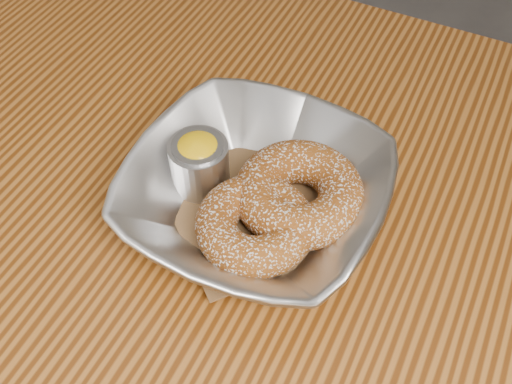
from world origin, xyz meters
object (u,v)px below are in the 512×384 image
at_px(donut_back, 299,193).
at_px(ramekin, 199,162).
at_px(donut_front, 255,225).
at_px(table, 156,275).
at_px(serving_bowl, 256,194).

xyz_separation_m(donut_back, ramekin, (-0.09, -0.01, 0.01)).
xyz_separation_m(donut_back, donut_front, (-0.02, -0.05, -0.00)).
bearing_deg(table, serving_bowl, 29.04).
relative_size(donut_back, donut_front, 1.13).
relative_size(serving_bowl, donut_front, 2.23).
distance_m(serving_bowl, donut_back, 0.04).
bearing_deg(ramekin, table, -120.70).
bearing_deg(serving_bowl, donut_back, 24.28).
bearing_deg(ramekin, donut_back, 6.95).
bearing_deg(serving_bowl, ramekin, 175.98).
bearing_deg(donut_front, ramekin, 154.53).
relative_size(table, donut_front, 11.99).
bearing_deg(donut_front, serving_bowl, 114.42).
distance_m(serving_bowl, ramekin, 0.06).
distance_m(donut_back, ramekin, 0.09).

